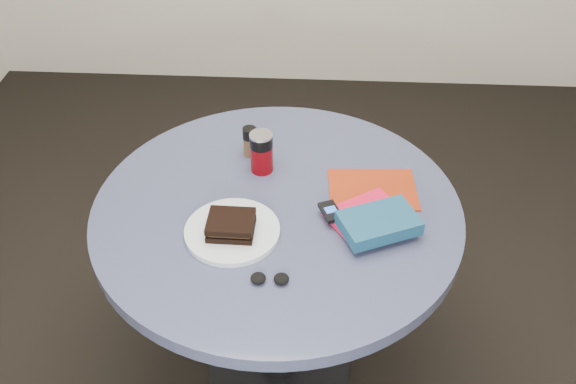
# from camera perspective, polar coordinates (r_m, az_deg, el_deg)

# --- Properties ---
(ground) EXTENTS (4.00, 4.00, 0.00)m
(ground) POSITION_cam_1_polar(r_m,az_deg,el_deg) (2.30, -0.78, -15.52)
(ground) COLOR black
(ground) RESTS_ON ground
(table) EXTENTS (1.00, 1.00, 0.75)m
(table) POSITION_cam_1_polar(r_m,az_deg,el_deg) (1.84, -0.93, -5.07)
(table) COLOR black
(table) RESTS_ON ground
(plate) EXTENTS (0.33, 0.33, 0.02)m
(plate) POSITION_cam_1_polar(r_m,az_deg,el_deg) (1.65, -4.98, -3.50)
(plate) COLOR silver
(plate) RESTS_ON table
(sandwich) EXTENTS (0.12, 0.10, 0.04)m
(sandwich) POSITION_cam_1_polar(r_m,az_deg,el_deg) (1.63, -5.09, -2.94)
(sandwich) COLOR black
(sandwich) RESTS_ON plate
(soda_can) EXTENTS (0.08, 0.08, 0.12)m
(soda_can) POSITION_cam_1_polar(r_m,az_deg,el_deg) (1.82, -2.37, 3.55)
(soda_can) COLOR maroon
(soda_can) RESTS_ON table
(pepper_grinder) EXTENTS (0.04, 0.04, 0.09)m
(pepper_grinder) POSITION_cam_1_polar(r_m,az_deg,el_deg) (1.89, -3.41, 4.51)
(pepper_grinder) COLOR #523823
(pepper_grinder) RESTS_ON table
(magazine) EXTENTS (0.25, 0.19, 0.00)m
(magazine) POSITION_cam_1_polar(r_m,az_deg,el_deg) (1.80, 7.53, 0.23)
(magazine) COLOR maroon
(magazine) RESTS_ON table
(red_book) EXTENTS (0.23, 0.21, 0.02)m
(red_book) POSITION_cam_1_polar(r_m,az_deg,el_deg) (1.70, 6.80, -1.97)
(red_book) COLOR red
(red_book) RESTS_ON magazine
(novel) EXTENTS (0.23, 0.19, 0.04)m
(novel) POSITION_cam_1_polar(r_m,az_deg,el_deg) (1.64, 8.07, -2.74)
(novel) COLOR navy
(novel) RESTS_ON red_book
(mp3_player) EXTENTS (0.07, 0.09, 0.01)m
(mp3_player) POSITION_cam_1_polar(r_m,az_deg,el_deg) (1.68, 3.80, -1.75)
(mp3_player) COLOR black
(mp3_player) RESTS_ON red_book
(headphones) EXTENTS (0.09, 0.04, 0.02)m
(headphones) POSITION_cam_1_polar(r_m,az_deg,el_deg) (1.53, -1.63, -7.70)
(headphones) COLOR black
(headphones) RESTS_ON table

